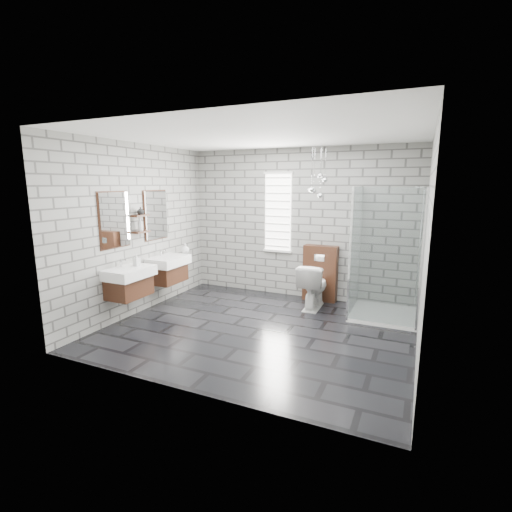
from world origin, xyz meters
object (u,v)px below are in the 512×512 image
Objects in this scene: vanity_left at (127,274)px; vanity_right at (167,262)px; shower_enclosure at (378,287)px; toilet at (313,286)px; cistern_panel at (320,273)px.

vanity_right is (0.00, 0.93, 0.00)m from vanity_left.
vanity_right is 3.51m from shower_enclosure.
shower_enclosure reaches higher than toilet.
toilet is at bearing 37.21° from vanity_left.
vanity_right reaches higher than toilet.
vanity_left reaches higher than cistern_panel.
vanity_right is at bearing 90.00° from vanity_left.
vanity_left is 3.83m from shower_enclosure.
vanity_right reaches higher than cistern_panel.
vanity_left is 2.99m from toilet.
vanity_left is 0.77× the size of shower_enclosure.
vanity_right is 2.06× the size of toilet.
cistern_panel is 1.17m from shower_enclosure.
vanity_right is 2.54m from toilet.
toilet is at bearing 20.03° from vanity_right.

